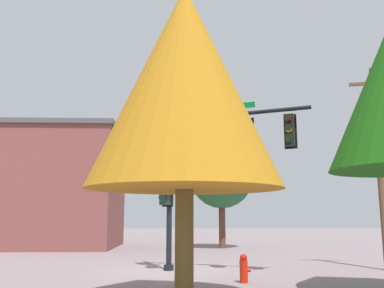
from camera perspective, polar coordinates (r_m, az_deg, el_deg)
The scene contains 7 objects.
ground_plane at distance 15.87m, azimuth -3.20°, elevation -16.86°, with size 120.00×120.00×0.00m, color gray.
signal_pole_assembly at distance 15.30m, azimuth 1.79°, elevation -1.53°, with size 5.53×2.65×6.23m.
utility_pole at distance 17.47m, azimuth 24.20°, elevation -2.07°, with size 1.76×0.61×7.73m.
fire_hydrant at distance 12.95m, azimuth 7.08°, elevation -16.51°, with size 0.33×0.24×0.83m.
tree_mid at distance 10.10m, azimuth -1.00°, elevation 8.15°, with size 4.55×4.55×7.58m.
tree_far at distance 27.15m, azimuth 4.06°, elevation -4.45°, with size 4.12×4.12×6.60m.
brick_building at distance 28.98m, azimuth -17.48°, elevation -5.72°, with size 7.79×7.75×7.65m.
Camera 1 is at (0.29, -15.75, 1.89)m, focal length 39.06 mm.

